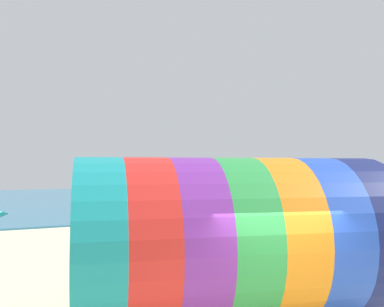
# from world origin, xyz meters

# --- Properties ---
(sea) EXTENTS (120.00, 40.00, 0.10)m
(sea) POSITION_xyz_m (0.00, 38.11, 0.05)
(sea) COLOR teal
(sea) RESTS_ON ground
(giant_inflatable_tube) EXTENTS (7.21, 4.87, 3.53)m
(giant_inflatable_tube) POSITION_xyz_m (-0.02, 1.85, 1.76)
(giant_inflatable_tube) COLOR teal
(giant_inflatable_tube) RESTS_ON ground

